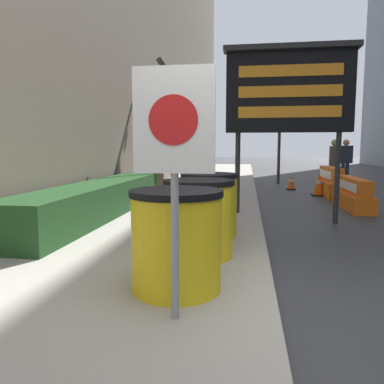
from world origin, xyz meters
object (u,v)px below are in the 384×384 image
(barrel_drum_middle, at_px, (199,218))
(jersey_barrier_orange_near, at_px, (330,183))
(barrel_drum_back, at_px, (209,204))
(traffic_cone_near, at_px, (319,184))
(pedestrian_passerby, at_px, (345,158))
(message_board, at_px, (289,92))
(jersey_barrier_orange_far, at_px, (353,195))
(traffic_cone_mid, at_px, (291,182))
(pedestrian_worker, at_px, (334,160))
(barrel_drum_foreground, at_px, (176,240))
(traffic_light_near_curb, at_px, (280,120))
(warning_sign, at_px, (174,143))

(barrel_drum_middle, xyz_separation_m, jersey_barrier_orange_near, (3.13, 7.63, -0.24))
(barrel_drum_back, bearing_deg, traffic_cone_near, 66.88)
(pedestrian_passerby, bearing_deg, message_board, -114.39)
(barrel_drum_back, relative_size, message_board, 0.27)
(jersey_barrier_orange_far, xyz_separation_m, traffic_cone_mid, (-1.01, 4.10, -0.06))
(pedestrian_worker, bearing_deg, message_board, -14.96)
(traffic_cone_mid, bearing_deg, barrel_drum_foreground, -101.93)
(traffic_cone_near, relative_size, traffic_light_near_curb, 0.21)
(jersey_barrier_orange_far, distance_m, traffic_cone_mid, 4.23)
(jersey_barrier_orange_far, height_order, traffic_cone_near, jersey_barrier_orange_far)
(traffic_cone_mid, xyz_separation_m, pedestrian_worker, (1.45, 0.09, 0.78))
(warning_sign, xyz_separation_m, jersey_barrier_orange_near, (3.09, 9.35, -1.12))
(message_board, bearing_deg, jersey_barrier_orange_near, 68.07)
(message_board, distance_m, jersey_barrier_orange_near, 5.26)
(traffic_cone_mid, bearing_deg, jersey_barrier_orange_far, -76.15)
(pedestrian_passerby, bearing_deg, jersey_barrier_orange_far, -105.36)
(barrel_drum_back, relative_size, jersey_barrier_orange_near, 0.45)
(traffic_light_near_curb, xyz_separation_m, pedestrian_passerby, (2.58, -0.06, -1.52))
(traffic_cone_mid, xyz_separation_m, pedestrian_passerby, (2.30, 1.99, 0.80))
(pedestrian_worker, bearing_deg, pedestrian_passerby, 160.91)
(barrel_drum_back, height_order, traffic_light_near_curb, traffic_light_near_curb)
(barrel_drum_middle, bearing_deg, jersey_barrier_orange_near, 67.69)
(message_board, xyz_separation_m, traffic_light_near_curb, (0.50, 8.10, 0.03))
(warning_sign, height_order, traffic_light_near_curb, traffic_light_near_curb)
(barrel_drum_back, xyz_separation_m, traffic_cone_mid, (2.11, 8.12, -0.36))
(barrel_drum_back, xyz_separation_m, pedestrian_worker, (3.56, 8.21, 0.42))
(barrel_drum_foreground, distance_m, barrel_drum_back, 2.22)
(barrel_drum_back, relative_size, pedestrian_worker, 0.52)
(warning_sign, xyz_separation_m, message_board, (1.30, 4.91, 1.05))
(barrel_drum_foreground, height_order, message_board, message_board)
(traffic_cone_near, bearing_deg, warning_sign, -106.40)
(barrel_drum_foreground, height_order, traffic_cone_mid, barrel_drum_foreground)
(message_board, relative_size, traffic_light_near_curb, 0.96)
(barrel_drum_foreground, relative_size, traffic_light_near_curb, 0.26)
(message_board, distance_m, pedestrian_worker, 6.69)
(message_board, relative_size, pedestrian_worker, 1.92)
(pedestrian_worker, relative_size, pedestrian_passerby, 0.98)
(barrel_drum_middle, distance_m, traffic_light_near_curb, 11.60)
(message_board, distance_m, jersey_barrier_orange_far, 3.45)
(message_board, height_order, pedestrian_passerby, message_board)
(barrel_drum_back, xyz_separation_m, warning_sign, (0.03, -2.83, 0.88))
(traffic_light_near_curb, bearing_deg, pedestrian_passerby, -1.42)
(jersey_barrier_orange_far, height_order, traffic_light_near_curb, traffic_light_near_curb)
(warning_sign, bearing_deg, pedestrian_passerby, 71.28)
(barrel_drum_foreground, xyz_separation_m, traffic_cone_near, (2.84, 8.68, -0.26))
(message_board, bearing_deg, pedestrian_worker, 70.02)
(barrel_drum_foreground, relative_size, pedestrian_passerby, 0.52)
(jersey_barrier_orange_near, xyz_separation_m, traffic_cone_near, (-0.36, -0.06, -0.02))
(barrel_drum_foreground, distance_m, barrel_drum_middle, 1.11)
(barrel_drum_middle, height_order, traffic_cone_near, barrel_drum_middle)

